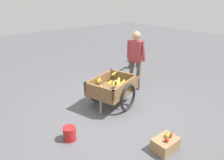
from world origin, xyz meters
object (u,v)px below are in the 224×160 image
object	(u,v)px
dog	(134,60)
mixed_fruit_crate	(165,144)
fruit_cart	(113,88)
plastic_bucket	(70,133)
vendor_person	(136,56)

from	to	relation	value
dog	mixed_fruit_crate	world-z (taller)	dog
fruit_cart	plastic_bucket	world-z (taller)	fruit_cart
fruit_cart	dog	size ratio (longest dim) A/B	2.67
vendor_person	dog	size ratio (longest dim) A/B	2.41
dog	plastic_bucket	distance (m)	4.45
vendor_person	dog	bearing A→B (deg)	-134.23
plastic_bucket	mixed_fruit_crate	size ratio (longest dim) A/B	0.60
fruit_cart	plastic_bucket	size ratio (longest dim) A/B	6.81
fruit_cart	mixed_fruit_crate	xyz separation A→B (m)	(0.31, 1.81, -0.32)
dog	mixed_fruit_crate	size ratio (longest dim) A/B	1.53
plastic_bucket	fruit_cart	bearing A→B (deg)	-160.41
fruit_cart	mixed_fruit_crate	distance (m)	1.86
fruit_cart	dog	xyz separation A→B (m)	(-2.40, -1.69, -0.17)
plastic_bucket	mixed_fruit_crate	bearing A→B (deg)	131.69
plastic_bucket	mixed_fruit_crate	xyz separation A→B (m)	(-1.15, 1.29, -0.01)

